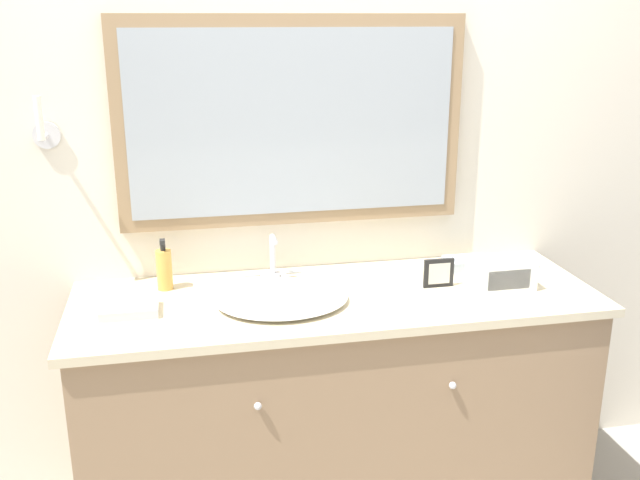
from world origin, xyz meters
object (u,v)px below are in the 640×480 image
(appliance_box, at_px, (501,274))
(picture_frame, at_px, (439,273))
(sink_basin, at_px, (281,296))
(soap_bottle, at_px, (164,269))

(appliance_box, xyz_separation_m, picture_frame, (-0.21, 0.05, 0.00))
(sink_basin, relative_size, picture_frame, 4.11)
(sink_basin, height_order, soap_bottle, soap_bottle)
(appliance_box, bearing_deg, sink_basin, 178.14)
(sink_basin, height_order, picture_frame, sink_basin)
(sink_basin, bearing_deg, soap_bottle, 152.36)
(picture_frame, bearing_deg, sink_basin, -177.46)
(soap_bottle, height_order, picture_frame, soap_bottle)
(soap_bottle, relative_size, picture_frame, 1.70)
(sink_basin, height_order, appliance_box, sink_basin)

